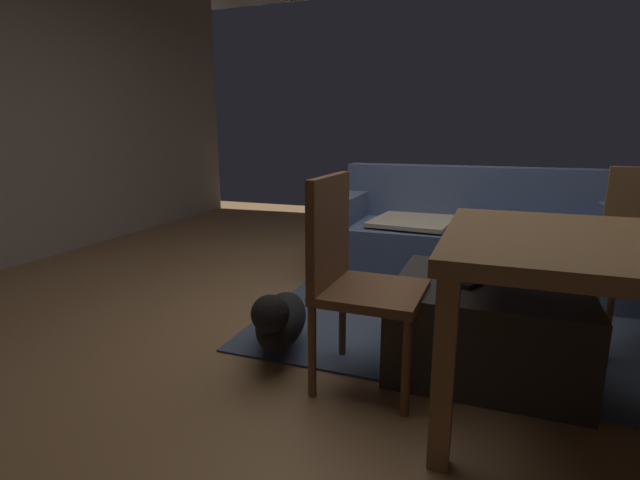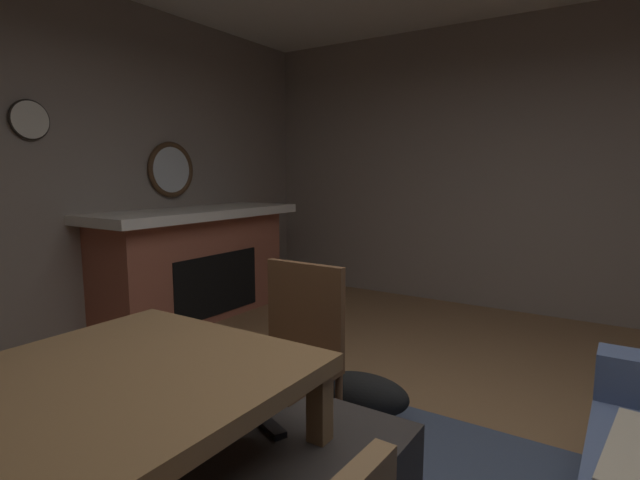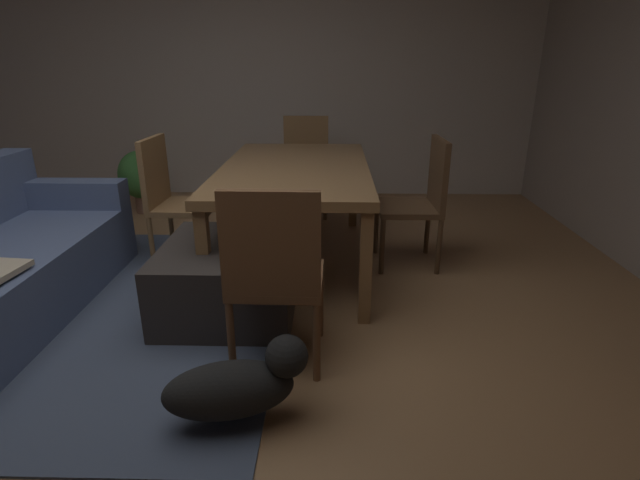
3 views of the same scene
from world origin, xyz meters
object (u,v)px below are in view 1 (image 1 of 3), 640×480
ottoman_coffee_table (487,325)px  dining_chair_west (352,269)px  tv_remote (472,283)px  small_dog (280,319)px  couch (469,241)px

ottoman_coffee_table → dining_chair_west: 0.74m
dining_chair_west → ottoman_coffee_table: bearing=30.9°
tv_remote → dining_chair_west: (-0.49, -0.26, 0.09)m
tv_remote → dining_chair_west: bearing=-129.0°
ottoman_coffee_table → small_dog: (-0.98, -0.23, -0.02)m
couch → small_dog: couch is taller
tv_remote → small_dog: 0.95m
tv_remote → small_dog: tv_remote is taller
ottoman_coffee_table → tv_remote: bearing=-135.0°
couch → tv_remote: (0.10, -1.48, 0.13)m
ottoman_coffee_table → small_dog: 1.01m
tv_remote → dining_chair_west: dining_chair_west is taller
couch → dining_chair_west: 1.80m
ottoman_coffee_table → tv_remote: tv_remote is taller
tv_remote → couch: bearing=116.6°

